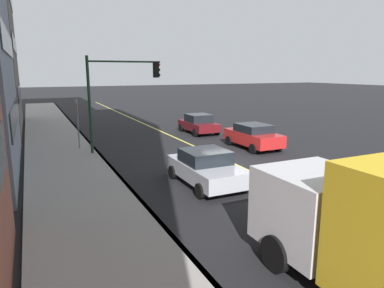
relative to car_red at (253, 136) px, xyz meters
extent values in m
plane|color=black|center=(-2.59, 3.09, -0.78)|extent=(200.00, 200.00, 0.00)
cube|color=gray|center=(-2.59, 10.92, -0.70)|extent=(80.00, 3.90, 0.15)
cube|color=slate|center=(-2.59, 9.05, -0.70)|extent=(80.00, 0.16, 0.15)
cube|color=#D8CC4C|center=(-2.59, 3.09, -0.77)|extent=(80.00, 0.16, 0.01)
cube|color=#262D38|center=(1.26, 13.04, 1.88)|extent=(10.30, 0.06, 1.10)
cube|color=#262D38|center=(1.26, 13.04, 5.21)|extent=(10.30, 0.06, 1.10)
cube|color=#262D38|center=(14.65, 13.04, 2.22)|extent=(10.76, 0.06, 1.10)
cube|color=#262D38|center=(14.65, 13.04, 5.96)|extent=(10.76, 0.06, 1.10)
cube|color=red|center=(0.01, 0.00, -0.12)|extent=(4.07, 1.85, 0.72)
cube|color=black|center=(-0.02, 0.00, 0.48)|extent=(2.04, 1.70, 0.48)
cylinder|color=black|center=(-1.34, -0.90, -0.48)|extent=(0.60, 0.22, 0.60)
cylinder|color=black|center=(-1.34, 0.90, -0.48)|extent=(0.60, 0.22, 0.60)
cylinder|color=black|center=(1.35, -0.90, -0.48)|extent=(0.60, 0.22, 0.60)
cylinder|color=black|center=(1.35, 0.90, -0.48)|extent=(0.60, 0.22, 0.60)
cube|color=#591116|center=(6.18, 0.72, -0.19)|extent=(3.89, 1.82, 0.58)
cube|color=black|center=(6.17, 0.72, 0.39)|extent=(1.78, 1.68, 0.59)
cylinder|color=black|center=(4.90, -0.17, -0.48)|extent=(0.60, 0.22, 0.60)
cylinder|color=black|center=(4.90, 1.61, -0.48)|extent=(0.60, 0.22, 0.60)
cylinder|color=black|center=(7.46, -0.17, -0.48)|extent=(0.60, 0.22, 0.60)
cylinder|color=black|center=(7.46, 1.61, -0.48)|extent=(0.60, 0.22, 0.60)
cube|color=#A8AAB2|center=(-5.11, 5.92, -0.16)|extent=(4.13, 1.94, 0.64)
cube|color=black|center=(-5.02, 5.92, 0.43)|extent=(1.77, 1.78, 0.54)
cylinder|color=black|center=(-3.75, 6.87, -0.48)|extent=(0.60, 0.22, 0.60)
cylinder|color=black|center=(-3.75, 4.97, -0.48)|extent=(0.60, 0.22, 0.60)
cylinder|color=black|center=(-6.48, 6.87, -0.48)|extent=(0.60, 0.22, 0.60)
cylinder|color=black|center=(-6.48, 4.97, -0.48)|extent=(0.60, 0.22, 0.60)
cube|color=silver|center=(-11.54, 6.28, 0.61)|extent=(2.30, 2.29, 1.88)
cylinder|color=black|center=(-11.54, 7.37, -0.33)|extent=(0.90, 0.28, 0.90)
cylinder|color=black|center=(-11.54, 5.18, -0.33)|extent=(0.90, 0.28, 0.90)
cylinder|color=#1E3823|center=(2.25, 9.37, 1.98)|extent=(0.16, 0.16, 5.52)
cylinder|color=#1E3823|center=(2.25, 7.29, 4.44)|extent=(0.10, 4.16, 0.10)
cube|color=black|center=(2.25, 5.46, 3.99)|extent=(0.28, 0.30, 0.90)
sphere|color=red|center=(2.25, 5.28, 4.29)|extent=(0.18, 0.18, 0.18)
sphere|color=#392905|center=(2.25, 5.28, 3.99)|extent=(0.18, 0.18, 0.18)
sphere|color=black|center=(2.25, 5.28, 3.69)|extent=(0.18, 0.18, 0.18)
cylinder|color=slate|center=(3.77, 9.87, 0.80)|extent=(0.08, 0.08, 3.15)
cube|color=white|center=(3.77, 9.89, 2.17)|extent=(0.60, 0.02, 0.20)
cube|color=#DB5919|center=(3.77, 9.89, 1.82)|extent=(0.44, 0.02, 0.28)
camera|label=1|loc=(-17.49, 12.37, 3.91)|focal=32.45mm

